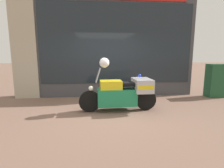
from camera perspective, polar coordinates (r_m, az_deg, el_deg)
The scene contains 6 objects.
ground_plane at distance 5.22m, azimuth -0.59°, elevation -8.73°, with size 60.00×60.00×0.00m, color #7A5B4C.
shop_building at distance 6.94m, azimuth -5.57°, elevation 12.54°, with size 6.92×0.55×3.99m.
window_display at distance 7.10m, azimuth 1.13°, elevation 0.30°, with size 5.57×0.30×2.09m.
paramedic_motorcycle at distance 5.13m, azimuth 3.78°, elevation -2.71°, with size 2.28×0.81×1.28m.
utility_cabinet at distance 7.91m, azimuth 30.97°, elevation 0.97°, with size 0.74×0.44×1.28m, color #1E4C2D.
white_helmet at distance 4.94m, azimuth -2.52°, elevation 6.98°, with size 0.28×0.28×0.28m, color white.
Camera 1 is at (-0.39, -4.94, 1.64)m, focal length 28.00 mm.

